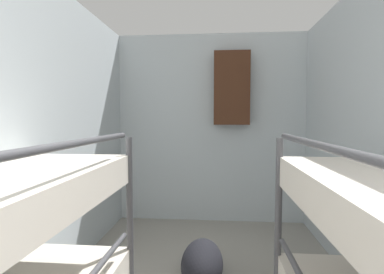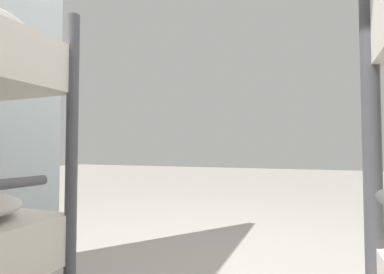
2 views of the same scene
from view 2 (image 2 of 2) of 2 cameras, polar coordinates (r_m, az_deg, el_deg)
The scene contains 0 objects.
Camera 2 is at (-0.35, 1.44, 0.70)m, focal length 28.00 mm.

